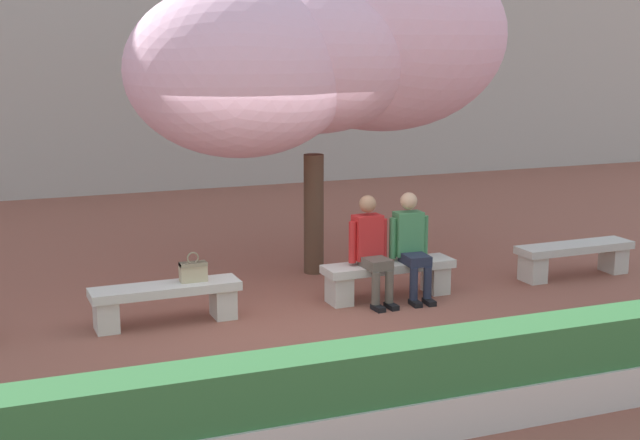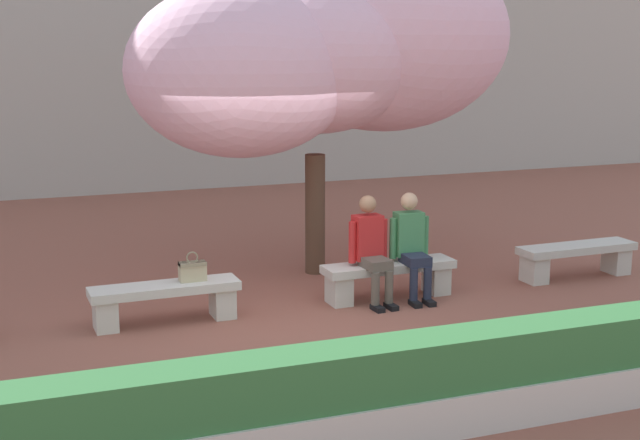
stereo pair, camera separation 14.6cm
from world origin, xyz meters
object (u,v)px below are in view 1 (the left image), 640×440
at_px(person_seated_right, 411,242).
at_px(stone_bench_near_east, 574,255).
at_px(stone_bench_near_west, 166,298).
at_px(stone_bench_center, 389,274).
at_px(handbag, 193,270).
at_px(person_seated_left, 371,245).
at_px(cherry_tree_main, 327,50).

bearing_deg(person_seated_right, stone_bench_near_east, 1.24).
relative_size(stone_bench_near_west, stone_bench_center, 1.00).
xyz_separation_m(person_seated_right, handbag, (-2.69, 0.08, -0.12)).
bearing_deg(person_seated_right, stone_bench_center, 168.76).
distance_m(stone_bench_center, person_seated_left, 0.48).
xyz_separation_m(person_seated_left, cherry_tree_main, (0.06, 1.54, 2.28)).
distance_m(stone_bench_near_west, handbag, 0.43).
bearing_deg(stone_bench_near_east, stone_bench_center, -180.00).
relative_size(person_seated_right, cherry_tree_main, 0.24).
bearing_deg(cherry_tree_main, person_seated_right, -72.71).
bearing_deg(stone_bench_near_east, person_seated_right, -178.76).
relative_size(stone_bench_near_west, handbag, 4.91).
distance_m(person_seated_left, person_seated_right, 0.54).
relative_size(stone_bench_near_west, person_seated_left, 1.29).
bearing_deg(cherry_tree_main, person_seated_left, -92.18).
bearing_deg(cherry_tree_main, handbag, -146.50).
relative_size(person_seated_left, cherry_tree_main, 0.24).
height_order(stone_bench_near_east, handbag, handbag).
distance_m(stone_bench_near_west, stone_bench_center, 2.74).
bearing_deg(person_seated_right, cherry_tree_main, 107.29).
height_order(person_seated_right, handbag, person_seated_right).
distance_m(handbag, cherry_tree_main, 3.57).
relative_size(stone_bench_near_west, cherry_tree_main, 0.31).
bearing_deg(handbag, person_seated_right, -1.69).
xyz_separation_m(stone_bench_center, cherry_tree_main, (-0.21, 1.49, 2.68)).
xyz_separation_m(handbag, cherry_tree_main, (2.21, 1.46, 2.40)).
distance_m(person_seated_right, cherry_tree_main, 2.79).
distance_m(person_seated_left, handbag, 2.15).
xyz_separation_m(stone_bench_near_west, person_seated_right, (3.01, -0.05, 0.40)).
height_order(stone_bench_center, cherry_tree_main, cherry_tree_main).
distance_m(stone_bench_near_west, person_seated_right, 3.04).
xyz_separation_m(person_seated_left, person_seated_right, (0.54, 0.00, 0.00)).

